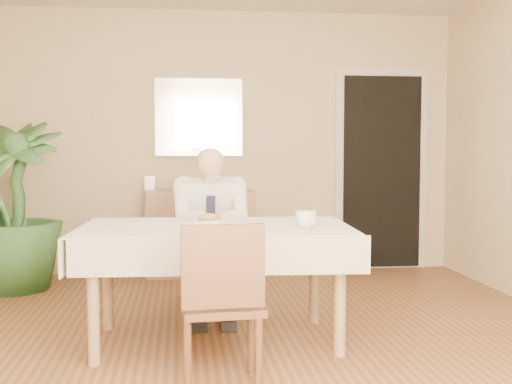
{
  "coord_description": "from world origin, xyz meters",
  "views": [
    {
      "loc": [
        -0.51,
        -3.91,
        1.24
      ],
      "look_at": [
        0.0,
        0.35,
        0.95
      ],
      "focal_mm": 45.0,
      "sensor_mm": 36.0,
      "label": 1
    }
  ],
  "objects": [
    {
      "name": "sideboard",
      "position": [
        -0.32,
        2.32,
        0.42
      ],
      "size": [
        1.06,
        0.4,
        0.84
      ],
      "primitive_type": "cube",
      "rotation": [
        0.0,
        0.0,
        0.04
      ],
      "color": "#957053",
      "rests_on": "ground"
    },
    {
      "name": "photo_frame_center",
      "position": [
        -0.46,
        2.38,
        0.91
      ],
      "size": [
        0.1,
        0.02,
        0.14
      ],
      "primitive_type": "cube",
      "color": "silver",
      "rests_on": "sideboard"
    },
    {
      "name": "chair_near",
      "position": [
        -0.3,
        -0.71,
        0.49
      ],
      "size": [
        0.44,
        0.44,
        0.87
      ],
      "rotation": [
        0.0,
        0.0,
        0.08
      ],
      "color": "#3D2013",
      "rests_on": "ground"
    },
    {
      "name": "food",
      "position": [
        -0.32,
        0.37,
        0.78
      ],
      "size": [
        0.14,
        0.14,
        0.06
      ],
      "primitive_type": "ellipsoid",
      "color": "olive",
      "rests_on": "dining_table"
    },
    {
      "name": "potted_palm",
      "position": [
        -1.95,
        1.86,
        0.74
      ],
      "size": [
        1.04,
        1.04,
        1.48
      ],
      "primitive_type": "imported",
      "rotation": [
        0.0,
        0.0,
        -0.31
      ],
      "color": "#2B5728",
      "rests_on": "ground"
    },
    {
      "name": "coffee_mug",
      "position": [
        0.26,
        -0.04,
        0.81
      ],
      "size": [
        0.18,
        0.18,
        0.11
      ],
      "primitive_type": "imported",
      "rotation": [
        0.0,
        0.0,
        -0.4
      ],
      "color": "white",
      "rests_on": "dining_table"
    },
    {
      "name": "room",
      "position": [
        0.0,
        0.0,
        1.3
      ],
      "size": [
        5.0,
        5.02,
        2.6
      ],
      "color": "brown",
      "rests_on": "ground"
    },
    {
      "name": "fork",
      "position": [
        -0.36,
        0.31,
        0.78
      ],
      "size": [
        0.01,
        0.13,
        0.01
      ],
      "primitive_type": "cylinder",
      "rotation": [
        1.57,
        0.0,
        0.0
      ],
      "color": "silver",
      "rests_on": "dining_table"
    },
    {
      "name": "doorway",
      "position": [
        1.55,
        2.46,
        1.0
      ],
      "size": [
        0.96,
        0.07,
        2.1
      ],
      "color": "silver",
      "rests_on": "ground"
    },
    {
      "name": "knife",
      "position": [
        -0.28,
        0.31,
        0.78
      ],
      "size": [
        0.01,
        0.13,
        0.01
      ],
      "primitive_type": "cylinder",
      "rotation": [
        1.57,
        0.0,
        0.0
      ],
      "color": "silver",
      "rests_on": "dining_table"
    },
    {
      "name": "chair_far",
      "position": [
        -0.28,
        1.02,
        0.5
      ],
      "size": [
        0.47,
        0.47,
        0.9
      ],
      "rotation": [
        0.0,
        0.0,
        -0.12
      ],
      "color": "#3D2013",
      "rests_on": "ground"
    },
    {
      "name": "mirror",
      "position": [
        -0.32,
        2.47,
        1.55
      ],
      "size": [
        0.86,
        0.04,
        0.76
      ],
      "color": "silver",
      "rests_on": "room"
    },
    {
      "name": "window",
      "position": [
        0.0,
        -2.47,
        1.45
      ],
      "size": [
        1.34,
        0.04,
        1.44
      ],
      "color": "silver",
      "rests_on": "room"
    },
    {
      "name": "photo_frame_right",
      "position": [
        -0.17,
        2.39,
        0.91
      ],
      "size": [
        0.1,
        0.02,
        0.14
      ],
      "primitive_type": "cube",
      "color": "silver",
      "rests_on": "sideboard"
    },
    {
      "name": "dining_table",
      "position": [
        -0.28,
        0.14,
        0.67
      ],
      "size": [
        1.77,
        1.11,
        0.75
      ],
      "rotation": [
        0.0,
        0.0,
        -0.06
      ],
      "color": "#957053",
      "rests_on": "ground"
    },
    {
      "name": "plate",
      "position": [
        -0.32,
        0.37,
        0.76
      ],
      "size": [
        0.26,
        0.26,
        0.02
      ],
      "primitive_type": "cylinder",
      "color": "white",
      "rests_on": "dining_table"
    },
    {
      "name": "photo_frame_left",
      "position": [
        -0.8,
        2.35,
        0.91
      ],
      "size": [
        0.1,
        0.02,
        0.14
      ],
      "primitive_type": "cube",
      "color": "silver",
      "rests_on": "sideboard"
    },
    {
      "name": "seated_man",
      "position": [
        -0.28,
        0.73,
        0.69
      ],
      "size": [
        0.48,
        0.72,
        1.24
      ],
      "color": "white",
      "rests_on": "ground"
    }
  ]
}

